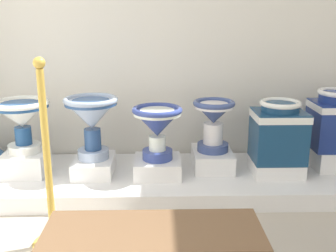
{
  "coord_description": "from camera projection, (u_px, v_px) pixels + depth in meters",
  "views": [
    {
      "loc": [
        1.53,
        -0.5,
        1.3
      ],
      "look_at": [
        1.6,
        2.41,
        0.49
      ],
      "focal_mm": 43.7,
      "sensor_mm": 36.0,
      "label": 1
    }
  ],
  "objects": [
    {
      "name": "display_platform",
      "position": [
        185.0,
        180.0,
        3.14
      ],
      "size": [
        2.83,
        0.86,
        0.13
      ],
      "primitive_type": "cube",
      "color": "white",
      "rests_on": "ground_plane"
    },
    {
      "name": "plinth_block_tall_cobalt",
      "position": [
        26.0,
        163.0,
        3.06
      ],
      "size": [
        0.31,
        0.3,
        0.18
      ],
      "primitive_type": "cube",
      "color": "white",
      "rests_on": "display_platform"
    },
    {
      "name": "antique_toilet_tall_cobalt",
      "position": [
        21.0,
        115.0,
        2.96
      ],
      "size": [
        0.41,
        0.41,
        0.39
      ],
      "color": "white",
      "rests_on": "plinth_block_tall_cobalt"
    },
    {
      "name": "plinth_block_rightmost",
      "position": [
        94.0,
        166.0,
        3.08
      ],
      "size": [
        0.29,
        0.38,
        0.12
      ],
      "primitive_type": "cube",
      "color": "white",
      "rests_on": "display_platform"
    },
    {
      "name": "antique_toilet_rightmost",
      "position": [
        91.0,
        116.0,
        2.98
      ],
      "size": [
        0.39,
        0.39,
        0.47
      ],
      "color": "#9DB1D1",
      "rests_on": "plinth_block_rightmost"
    },
    {
      "name": "plinth_block_pale_glazed",
      "position": [
        158.0,
        167.0,
        3.05
      ],
      "size": [
        0.34,
        0.34,
        0.13
      ],
      "primitive_type": "cube",
      "color": "white",
      "rests_on": "display_platform"
    },
    {
      "name": "antique_toilet_pale_glazed",
      "position": [
        157.0,
        124.0,
        2.96
      ],
      "size": [
        0.37,
        0.37,
        0.39
      ],
      "color": "#334594",
      "rests_on": "plinth_block_pale_glazed"
    },
    {
      "name": "plinth_block_leftmost",
      "position": [
        212.0,
        159.0,
        3.19
      ],
      "size": [
        0.3,
        0.4,
        0.14
      ],
      "primitive_type": "cube",
      "color": "white",
      "rests_on": "display_platform"
    },
    {
      "name": "antique_toilet_leftmost",
      "position": [
        214.0,
        118.0,
        3.1
      ],
      "size": [
        0.32,
        0.32,
        0.4
      ],
      "color": "#3D4F89",
      "rests_on": "plinth_block_leftmost"
    },
    {
      "name": "plinth_block_central_ornate",
      "position": [
        276.0,
        167.0,
        3.08
      ],
      "size": [
        0.36,
        0.32,
        0.11
      ],
      "primitive_type": "cube",
      "color": "white",
      "rests_on": "display_platform"
    },
    {
      "name": "antique_toilet_central_ornate",
      "position": [
        278.0,
        130.0,
        3.0
      ],
      "size": [
        0.38,
        0.33,
        0.45
      ],
      "color": "navy",
      "rests_on": "plinth_block_central_ornate"
    },
    {
      "name": "plinth_block_broad_patterned",
      "position": [
        331.0,
        157.0,
        3.21
      ],
      "size": [
        0.29,
        0.35,
        0.16
      ],
      "primitive_type": "cube",
      "color": "white",
      "rests_on": "display_platform"
    },
    {
      "name": "antique_toilet_broad_patterned",
      "position": [
        335.0,
        119.0,
        3.12
      ],
      "size": [
        0.35,
        0.34,
        0.46
      ],
      "color": "navy",
      "rests_on": "plinth_block_broad_patterned"
    },
    {
      "name": "stanchion_post_near_left",
      "position": [
        50.0,
        190.0,
        2.27
      ],
      "size": [
        0.24,
        0.24,
        1.08
      ],
      "color": "gold",
      "rests_on": "ground_plane"
    }
  ]
}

